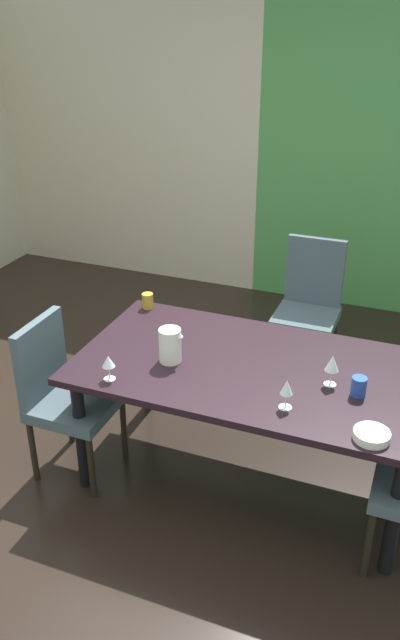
{
  "coord_description": "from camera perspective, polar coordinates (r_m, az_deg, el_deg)",
  "views": [
    {
      "loc": [
        1.42,
        -2.61,
        2.48
      ],
      "look_at": [
        0.25,
        0.36,
        0.85
      ],
      "focal_mm": 35.0,
      "sensor_mm": 36.0,
      "label": 1
    }
  ],
  "objects": [
    {
      "name": "serving_bowl_rear",
      "position": [
        2.91,
        15.41,
        -10.13
      ],
      "size": [
        0.16,
        0.16,
        0.04
      ],
      "primitive_type": "cylinder",
      "color": "silver",
      "rests_on": "dining_table"
    },
    {
      "name": "wine_glass_north",
      "position": [
        2.98,
        7.93,
        -6.22
      ],
      "size": [
        0.07,
        0.07,
        0.16
      ],
      "color": "silver",
      "rests_on": "dining_table"
    },
    {
      "name": "back_panel_interior",
      "position": [
        6.22,
        -7.08,
        16.23
      ],
      "size": [
        2.72,
        0.1,
        2.67
      ],
      "primitive_type": "cube",
      "color": "beige",
      "rests_on": "ground_plane"
    },
    {
      "name": "chair_left_near",
      "position": [
        3.63,
        -12.46,
        -6.31
      ],
      "size": [
        0.44,
        0.44,
        0.94
      ],
      "rotation": [
        0.0,
        0.0,
        -1.57
      ],
      "color": "#42535B",
      "rests_on": "ground_plane"
    },
    {
      "name": "pitcher_south",
      "position": [
        3.33,
        -2.74,
        -2.31
      ],
      "size": [
        0.14,
        0.12,
        0.19
      ],
      "color": "white",
      "rests_on": "dining_table"
    },
    {
      "name": "chair_head_far",
      "position": [
        4.6,
        9.97,
        1.67
      ],
      "size": [
        0.44,
        0.45,
        0.99
      ],
      "rotation": [
        0.0,
        0.0,
        3.14
      ],
      "color": "#42535B",
      "rests_on": "ground_plane"
    },
    {
      "name": "cup_front",
      "position": [
        3.95,
        -4.81,
        1.77
      ],
      "size": [
        0.07,
        0.07,
        0.1
      ],
      "primitive_type": "cylinder",
      "color": "#AC8D27",
      "rests_on": "dining_table"
    },
    {
      "name": "ground_plane",
      "position": [
        3.88,
        -5.58,
        -13.06
      ],
      "size": [
        5.69,
        5.63,
        0.02
      ],
      "primitive_type": "cube",
      "color": "black"
    },
    {
      "name": "wine_glass_west",
      "position": [
        3.2,
        -8.37,
        -3.85
      ],
      "size": [
        0.07,
        0.07,
        0.14
      ],
      "color": "silver",
      "rests_on": "dining_table"
    },
    {
      "name": "wine_glass_right",
      "position": [
        3.18,
        12.0,
        -3.96
      ],
      "size": [
        0.07,
        0.07,
        0.17
      ],
      "color": "silver",
      "rests_on": "dining_table"
    },
    {
      "name": "cup_corner",
      "position": [
        3.17,
        14.31,
        -5.9
      ],
      "size": [
        0.08,
        0.08,
        0.1
      ],
      "primitive_type": "cylinder",
      "color": "#23469D",
      "rests_on": "dining_table"
    },
    {
      "name": "dining_table",
      "position": [
        3.39,
        4.69,
        -5.26
      ],
      "size": [
        1.88,
        1.03,
        0.75
      ],
      "color": "black",
      "rests_on": "ground_plane"
    }
  ]
}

